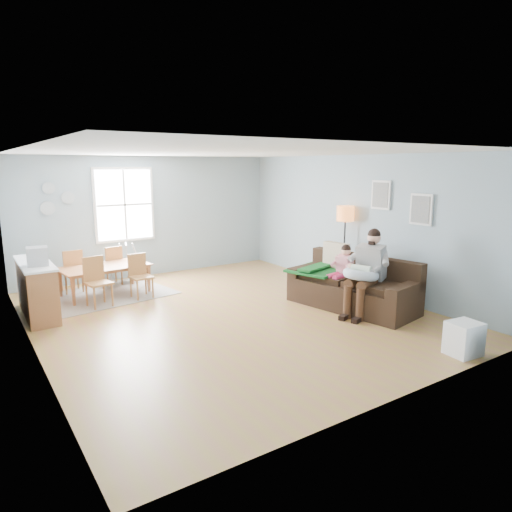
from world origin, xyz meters
TOP-DOWN VIEW (x-y plane):
  - room at (0.00, 0.00)m, footprint 8.40×9.40m
  - window at (-0.60, 3.46)m, footprint 1.32×0.08m
  - pictures at (2.97, -1.05)m, footprint 0.05×1.34m
  - wall_plates at (-2.00, 3.47)m, footprint 0.67×0.02m
  - sofa at (2.07, -0.89)m, footprint 1.36×2.38m
  - green_throw at (1.85, -0.17)m, footprint 1.23×1.14m
  - beige_pillow at (2.19, -0.27)m, footprint 0.22×0.53m
  - father at (1.99, -1.23)m, footprint 1.07×0.68m
  - nursing_pillow at (1.83, -1.26)m, footprint 0.66×0.64m
  - infant at (1.81, -1.22)m, footprint 0.26×0.41m
  - toddler at (1.95, -0.69)m, footprint 0.57×0.35m
  - floor_lamp at (2.80, 0.14)m, footprint 0.34×0.34m
  - storage_cube at (1.75, -3.20)m, footprint 0.44×0.40m
  - rug at (-1.39, 2.35)m, footprint 2.56×2.09m
  - dining_table at (-1.39, 2.35)m, footprint 1.73×1.09m
  - chair_sw at (-1.72, 1.72)m, footprint 0.47×0.47m
  - chair_se at (-0.89, 1.84)m, footprint 0.41×0.41m
  - chair_nw at (-1.90, 2.85)m, footprint 0.43×0.43m
  - chair_ne at (-1.07, 2.98)m, footprint 0.43×0.43m
  - counter at (-2.70, 1.74)m, footprint 0.50×1.65m
  - monitor at (-2.69, 1.43)m, footprint 0.35×0.33m
  - baby_swing at (-0.73, 3.10)m, footprint 1.03×1.04m

SIDE VIEW (x-z plane):
  - rug at x=-1.39m, z-range 0.00..0.01m
  - storage_cube at x=1.75m, z-range 0.00..0.45m
  - dining_table at x=-1.39m, z-range 0.00..0.58m
  - sofa at x=2.07m, z-range -0.13..0.77m
  - baby_swing at x=-0.73m, z-range -0.04..0.80m
  - counter at x=-2.70m, z-range 0.01..0.93m
  - chair_se at x=-0.89m, z-range 0.05..0.89m
  - chair_ne at x=-1.07m, z-range 0.05..0.90m
  - chair_nw at x=-1.90m, z-range 0.05..0.93m
  - chair_sw at x=-1.72m, z-range 0.06..0.95m
  - green_throw at x=1.85m, z-range 0.55..0.59m
  - nursing_pillow at x=1.83m, z-range 0.58..0.83m
  - toddler at x=1.95m, z-range 0.33..1.19m
  - father at x=1.99m, z-range 0.05..1.49m
  - infant at x=1.81m, z-range 0.72..0.87m
  - beige_pillow at x=2.19m, z-range 0.55..1.07m
  - monitor at x=-2.69m, z-range 0.92..1.22m
  - floor_lamp at x=2.80m, z-range 0.56..2.25m
  - window at x=-0.60m, z-range 0.84..2.46m
  - wall_plates at x=-2.00m, z-range 1.50..2.16m
  - pictures at x=2.97m, z-range 1.48..2.22m
  - room at x=0.00m, z-range 0.47..4.37m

